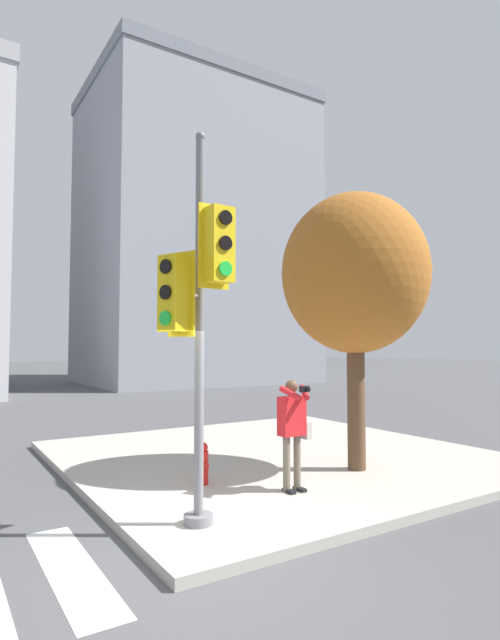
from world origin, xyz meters
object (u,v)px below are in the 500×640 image
person_photographer (293,425)px  street_tree (355,275)px  traffic_signal_pole (191,299)px  fire_hydrant (202,463)px

person_photographer → street_tree: street_tree is taller
person_photographer → street_tree: (1.75, 0.44, 2.49)m
traffic_signal_pole → person_photographer: (1.98, 0.55, -1.76)m
person_photographer → fire_hydrant: person_photographer is taller
person_photographer → fire_hydrant: bearing=132.8°
person_photographer → street_tree: size_ratio=0.34×
person_photographer → street_tree: 3.08m
traffic_signal_pole → fire_hydrant: size_ratio=7.46×
traffic_signal_pole → fire_hydrant: traffic_signal_pole is taller
street_tree → traffic_signal_pole: bearing=-165.1°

